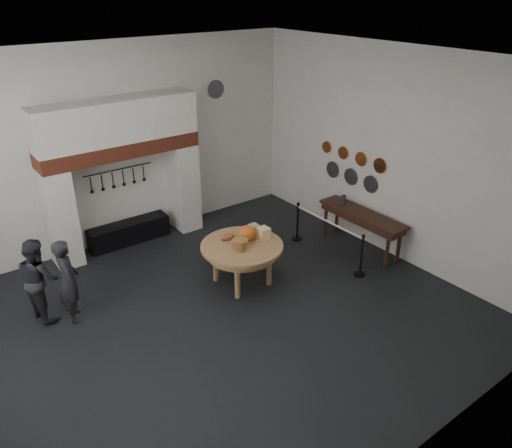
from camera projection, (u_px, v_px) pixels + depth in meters
floor at (215, 318)px, 9.16m from camera, size 9.00×8.00×0.02m
ceiling at (204, 64)px, 7.17m from camera, size 9.00×8.00×0.02m
wall_back at (114, 147)px, 11.03m from camera, size 9.00×0.02×4.50m
wall_front at (411, 330)px, 5.29m from camera, size 9.00×0.02×4.50m
wall_right at (390, 154)px, 10.58m from camera, size 0.02×8.00×4.50m
chimney_pier_left at (61, 218)px, 10.51m from camera, size 0.55×0.70×2.15m
chimney_pier_right at (183, 186)px, 12.09m from camera, size 0.55×0.70×2.15m
hearth_brick_band at (120, 148)px, 10.75m from camera, size 3.50×0.72×0.32m
chimney_hood at (116, 121)px, 10.48m from camera, size 3.50×0.70×0.90m
iron_range at (129, 232)px, 11.71m from camera, size 1.90×0.45×0.50m
utensil_rail at (118, 170)px, 11.19m from camera, size 1.60×0.02×0.02m
work_table at (242, 246)px, 9.88m from camera, size 1.76×1.76×0.07m
pumpkin at (247, 233)px, 9.97m from camera, size 0.36×0.36×0.31m
cheese_block_big at (263, 233)px, 10.04m from camera, size 0.22×0.22×0.24m
cheese_block_small at (254, 229)px, 10.25m from camera, size 0.18×0.18×0.20m
wicker_basket at (240, 245)px, 9.62m from camera, size 0.34×0.34×0.22m
bread_loaf at (228, 237)px, 10.03m from camera, size 0.31×0.18×0.13m
visitor_near at (68, 280)px, 8.82m from camera, size 0.46×0.63×1.60m
visitor_far at (39, 279)px, 8.90m from camera, size 0.75×0.88×1.57m
side_table at (362, 214)px, 11.15m from camera, size 0.55×2.20×0.06m
pewter_jug at (343, 200)px, 11.52m from camera, size 0.12×0.12×0.22m
copper_pan_a at (380, 166)px, 10.84m from camera, size 0.03×0.34×0.34m
copper_pan_b at (361, 159)px, 11.23m from camera, size 0.03×0.32×0.32m
copper_pan_c at (343, 153)px, 11.63m from camera, size 0.03×0.30×0.30m
copper_pan_d at (327, 147)px, 12.02m from camera, size 0.03×0.28×0.28m
pewter_plate_left at (370, 184)px, 11.20m from camera, size 0.03×0.40×0.40m
pewter_plate_mid at (351, 177)px, 11.63m from camera, size 0.03×0.40×0.40m
pewter_plate_right at (333, 170)px, 12.06m from camera, size 0.03×0.40×0.40m
pewter_plate_back_right at (216, 89)px, 12.04m from camera, size 0.44×0.03×0.44m
barrier_post_near at (361, 256)px, 10.30m from camera, size 0.05×0.05×0.90m
barrier_post_far at (298, 222)px, 11.73m from camera, size 0.05×0.05×0.90m
barrier_rope at (329, 222)px, 10.84m from camera, size 0.04×2.00×0.04m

